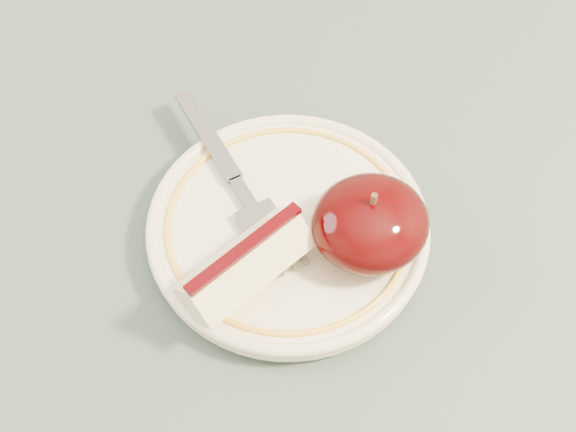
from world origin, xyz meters
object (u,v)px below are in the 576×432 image
object	(u,v)px
table	(300,400)
plate	(288,227)
fork	(236,181)
apple_half	(370,223)

from	to	relation	value
table	plate	bearing A→B (deg)	77.58
plate	fork	bearing A→B (deg)	119.80
plate	table	bearing A→B (deg)	-102.42
table	plate	distance (m)	0.13
plate	apple_half	size ratio (longest dim) A/B	2.50
table	fork	bearing A→B (deg)	92.77
plate	fork	size ratio (longest dim) A/B	1.11
table	fork	size ratio (longest dim) A/B	5.28
table	fork	world-z (taller)	fork
apple_half	table	bearing A→B (deg)	-140.79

